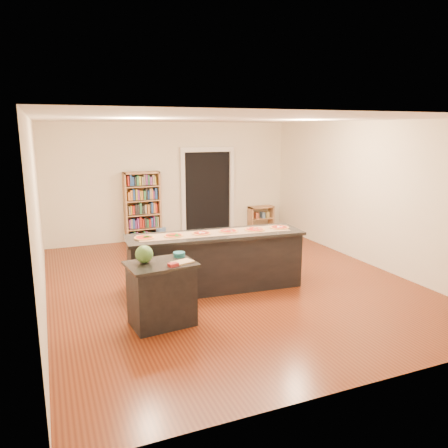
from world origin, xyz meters
name	(u,v)px	position (x,y,z in m)	size (l,w,h in m)	color
room	(228,203)	(0.00, 0.00, 1.40)	(6.00, 7.00, 2.80)	beige
doorway	(208,188)	(0.90, 3.46, 1.20)	(1.40, 0.09, 2.21)	black
kitchen_island	(216,261)	(-0.34, -0.25, 0.48)	(2.91, 0.79, 0.96)	black
side_counter	(162,294)	(-1.52, -1.24, 0.45)	(0.89, 0.65, 0.88)	black
bookshelf	(143,208)	(-0.79, 3.30, 0.84)	(0.84, 0.30, 1.67)	tan
low_shelf	(261,218)	(2.34, 3.31, 0.33)	(0.66, 0.28, 0.66)	tan
waste_bin	(161,235)	(-0.40, 3.16, 0.17)	(0.24, 0.24, 0.34)	#4D74AC
kraft_paper	(215,233)	(-0.33, -0.22, 0.96)	(2.53, 0.46, 0.00)	#886446
watermelon	(144,254)	(-1.72, -1.16, 1.00)	(0.24, 0.24, 0.24)	#144214
cutting_board	(183,262)	(-1.24, -1.35, 0.89)	(0.27, 0.18, 0.02)	tan
package_red	(173,265)	(-1.40, -1.45, 0.91)	(0.13, 0.09, 0.04)	maroon
package_teal	(179,254)	(-1.20, -1.05, 0.91)	(0.17, 0.17, 0.06)	#195966
pizza_a	(144,238)	(-1.49, -0.14, 0.97)	(0.33, 0.33, 0.02)	#B47B45
pizza_b	(174,236)	(-1.03, -0.19, 0.97)	(0.30, 0.30, 0.02)	#B47B45
pizza_c	(201,233)	(-0.57, -0.20, 0.97)	(0.33, 0.33, 0.02)	#B47B45
pizza_d	(228,231)	(-0.10, -0.23, 0.97)	(0.32, 0.32, 0.02)	#B47B45
pizza_e	(255,229)	(0.36, -0.29, 0.97)	(0.34, 0.34, 0.02)	#B47B45
pizza_f	(279,227)	(0.83, -0.31, 0.97)	(0.32, 0.32, 0.02)	#B47B45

